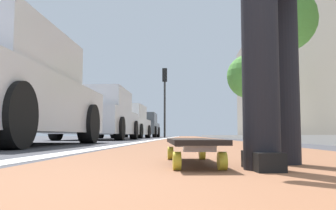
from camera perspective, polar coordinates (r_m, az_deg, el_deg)
name	(u,v)px	position (r m, az deg, el deg)	size (l,w,h in m)	color
ground_plane	(195,140)	(10.54, 4.14, -5.41)	(80.00, 80.00, 0.00)	#38383D
bike_lane_paint	(190,137)	(24.54, 3.38, -5.00)	(56.00, 1.92, 0.00)	brown
lane_stripe_white	(170,138)	(20.56, 0.38, -5.06)	(52.00, 0.16, 0.01)	silver
sidewalk_curb	(256,137)	(18.86, 13.45, -4.77)	(52.00, 3.20, 0.14)	#9E9B93
building_facade	(292,60)	(23.90, 18.63, 6.59)	(40.00, 1.20, 9.42)	gray
skateboard	(192,144)	(1.69, 3.69, -5.97)	(0.85, 0.27, 0.11)	yellow
parked_car_mid	(99,116)	(11.02, -10.57, -1.69)	(4.31, 1.89, 1.47)	silver
parked_car_far	(126,123)	(16.56, -6.59, -2.72)	(4.07, 1.98, 1.46)	silver
parked_car_end	(143,126)	(22.89, -3.94, -3.21)	(4.16, 1.93, 1.50)	#4C5156
traffic_light	(165,89)	(22.09, -0.51, 2.42)	(0.33, 0.28, 4.15)	#2D2D2D
street_tree_mid	(285,22)	(12.25, 17.60, 12.22)	(2.00, 2.00, 4.71)	brown
street_tree_far	(249,77)	(18.38, 12.42, 4.27)	(2.14, 2.14, 4.06)	brown
pedestrian_distant	(264,116)	(13.98, 14.67, -1.62)	(0.42, 0.65, 1.48)	#384260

